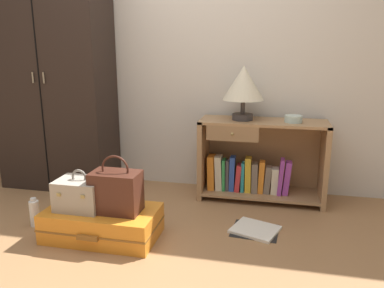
{
  "coord_description": "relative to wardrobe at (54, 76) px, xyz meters",
  "views": [
    {
      "loc": [
        0.87,
        -1.82,
        1.23
      ],
      "look_at": [
        0.28,
        0.83,
        0.55
      ],
      "focal_mm": 35.26,
      "sensor_mm": 36.0,
      "label": 1
    }
  ],
  "objects": [
    {
      "name": "bottle",
      "position": [
        0.28,
        -0.84,
        -0.91
      ],
      "size": [
        0.07,
        0.07,
        0.21
      ],
      "color": "white",
      "rests_on": "ground_plane"
    },
    {
      "name": "bookshelf",
      "position": [
        1.8,
        0.04,
        -0.69
      ],
      "size": [
        1.03,
        0.39,
        0.67
      ],
      "color": "#A37A51",
      "rests_on": "ground_plane"
    },
    {
      "name": "ground_plane",
      "position": [
        1.05,
        -1.2,
        -1.01
      ],
      "size": [
        9.0,
        9.0,
        0.0
      ],
      "primitive_type": "plane",
      "color": "#9E7047"
    },
    {
      "name": "suitcase_large",
      "position": [
        0.83,
        -0.89,
        -0.91
      ],
      "size": [
        0.75,
        0.43,
        0.2
      ],
      "color": "orange",
      "rests_on": "ground_plane"
    },
    {
      "name": "bowl",
      "position": [
        2.07,
        0.01,
        -0.31
      ],
      "size": [
        0.14,
        0.14,
        0.05
      ],
      "primitive_type": "cylinder",
      "color": "silver",
      "rests_on": "bookshelf"
    },
    {
      "name": "wardrobe",
      "position": [
        0.0,
        0.0,
        0.0
      ],
      "size": [
        0.99,
        0.47,
        2.01
      ],
      "color": "black",
      "rests_on": "ground_plane"
    },
    {
      "name": "handbag",
      "position": [
        0.94,
        -0.9,
        -0.67
      ],
      "size": [
        0.31,
        0.19,
        0.38
      ],
      "color": "#472319",
      "rests_on": "suitcase_large"
    },
    {
      "name": "back_wall",
      "position": [
        1.05,
        0.3,
        0.29
      ],
      "size": [
        6.4,
        0.1,
        2.6
      ],
      "primitive_type": "cube",
      "color": "beige",
      "rests_on": "ground_plane"
    },
    {
      "name": "table_lamp",
      "position": [
        1.66,
        0.03,
        -0.05
      ],
      "size": [
        0.33,
        0.33,
        0.44
      ],
      "color": "#3D3838",
      "rests_on": "bookshelf"
    },
    {
      "name": "open_book_on_floor",
      "position": [
        1.83,
        -0.58,
        -1.0
      ],
      "size": [
        0.37,
        0.35,
        0.02
      ],
      "color": "white",
      "rests_on": "ground_plane"
    },
    {
      "name": "train_case",
      "position": [
        0.69,
        -0.91,
        -0.7
      ],
      "size": [
        0.3,
        0.24,
        0.27
      ],
      "color": "#A89E8E",
      "rests_on": "suitcase_large"
    }
  ]
}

